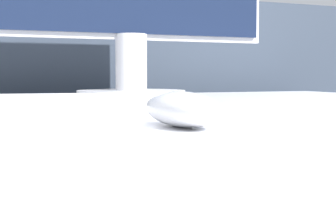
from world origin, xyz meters
The scene contains 3 objects.
partition_panel centered at (0.00, 0.73, 0.54)m, with size 5.00×0.03×1.07m.
computer_mouse_near centered at (-0.01, -0.24, 0.79)m, with size 0.07×0.13×0.04m.
keyboard centered at (-0.11, 0.01, 0.78)m, with size 0.43×0.18×0.02m.
Camera 1 is at (-0.20, -0.69, 0.82)m, focal length 50.00 mm.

